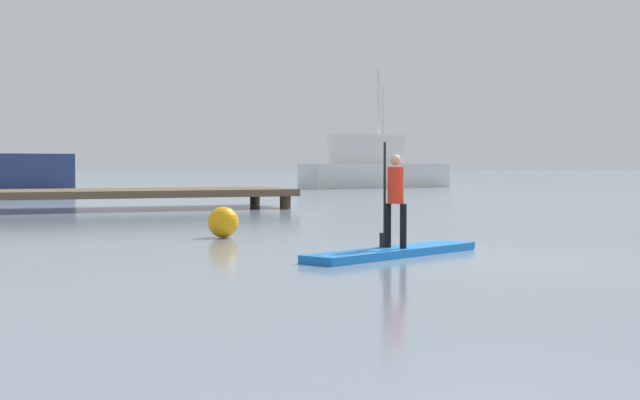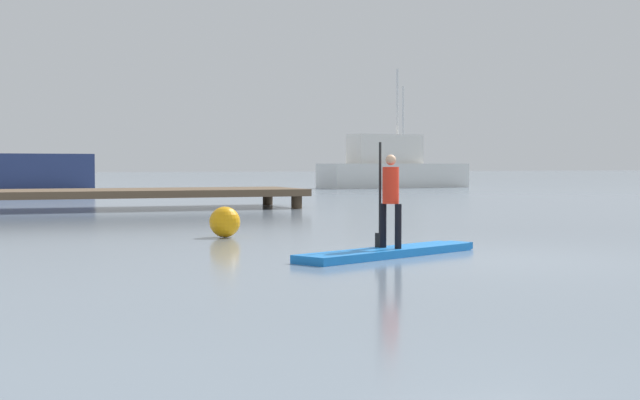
{
  "view_description": "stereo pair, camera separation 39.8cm",
  "coord_description": "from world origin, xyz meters",
  "px_view_note": "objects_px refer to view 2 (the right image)",
  "views": [
    {
      "loc": [
        -6.42,
        -9.93,
        1.16
      ],
      "look_at": [
        -0.93,
        3.19,
        0.62
      ],
      "focal_mm": 53.83,
      "sensor_mm": 36.0,
      "label": 1
    },
    {
      "loc": [
        -6.05,
        -10.08,
        1.16
      ],
      "look_at": [
        -0.93,
        3.19,
        0.62
      ],
      "focal_mm": 53.83,
      "sensor_mm": 36.0,
      "label": 2
    }
  ],
  "objects_px": {
    "paddleboard_near": "(391,252)",
    "trawler_grey_distant": "(396,171)",
    "paddler_child_solo": "(390,195)",
    "mooring_buoy_near": "(225,222)",
    "motor_boat_small_navy": "(391,168)"
  },
  "relations": [
    {
      "from": "trawler_grey_distant",
      "to": "mooring_buoy_near",
      "type": "height_order",
      "value": "trawler_grey_distant"
    },
    {
      "from": "paddleboard_near",
      "to": "motor_boat_small_navy",
      "type": "bearing_deg",
      "value": 64.62
    },
    {
      "from": "paddler_child_solo",
      "to": "motor_boat_small_navy",
      "type": "xyz_separation_m",
      "value": [
        14.58,
        30.72,
        0.18
      ]
    },
    {
      "from": "paddleboard_near",
      "to": "paddler_child_solo",
      "type": "bearing_deg",
      "value": 128.74
    },
    {
      "from": "paddleboard_near",
      "to": "trawler_grey_distant",
      "type": "bearing_deg",
      "value": 64.28
    },
    {
      "from": "paddler_child_solo",
      "to": "motor_boat_small_navy",
      "type": "distance_m",
      "value": 34.0
    },
    {
      "from": "trawler_grey_distant",
      "to": "mooring_buoy_near",
      "type": "xyz_separation_m",
      "value": [
        -20.13,
        -35.76,
        -0.46
      ]
    },
    {
      "from": "paddleboard_near",
      "to": "motor_boat_small_navy",
      "type": "height_order",
      "value": "motor_boat_small_navy"
    },
    {
      "from": "paddleboard_near",
      "to": "trawler_grey_distant",
      "type": "xyz_separation_m",
      "value": [
        19.0,
        39.45,
        0.65
      ]
    },
    {
      "from": "paddler_child_solo",
      "to": "mooring_buoy_near",
      "type": "xyz_separation_m",
      "value": [
        -1.12,
        3.68,
        -0.52
      ]
    },
    {
      "from": "paddleboard_near",
      "to": "paddler_child_solo",
      "type": "xyz_separation_m",
      "value": [
        -0.01,
        0.01,
        0.71
      ]
    },
    {
      "from": "paddler_child_solo",
      "to": "mooring_buoy_near",
      "type": "bearing_deg",
      "value": 106.93
    },
    {
      "from": "paddler_child_solo",
      "to": "trawler_grey_distant",
      "type": "distance_m",
      "value": 43.78
    },
    {
      "from": "trawler_grey_distant",
      "to": "mooring_buoy_near",
      "type": "bearing_deg",
      "value": -119.38
    },
    {
      "from": "paddleboard_near",
      "to": "trawler_grey_distant",
      "type": "distance_m",
      "value": 43.79
    }
  ]
}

